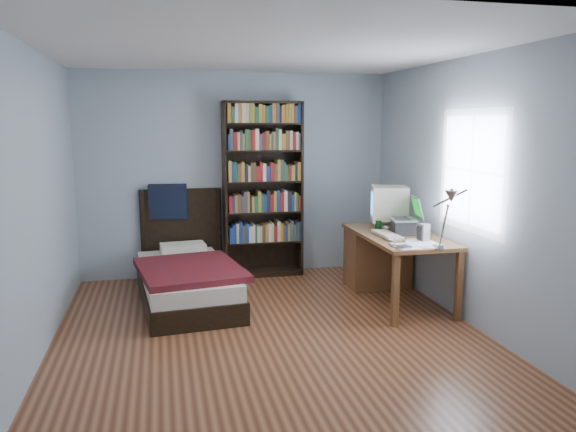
% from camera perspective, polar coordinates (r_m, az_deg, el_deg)
% --- Properties ---
extents(room, '(4.20, 4.24, 2.50)m').
position_cam_1_polar(room, '(4.94, -1.74, 2.04)').
color(room, '#592D1A').
rests_on(room, ground).
extents(desk, '(0.75, 1.51, 0.73)m').
position_cam_1_polar(desk, '(6.46, 9.54, -3.87)').
color(desk, brown).
rests_on(desk, floor).
extents(crt_monitor, '(0.51, 0.47, 0.47)m').
position_cam_1_polar(crt_monitor, '(6.38, 10.14, 1.25)').
color(crt_monitor, beige).
rests_on(crt_monitor, desk).
extents(laptop, '(0.37, 0.36, 0.39)m').
position_cam_1_polar(laptop, '(6.03, 11.79, -0.76)').
color(laptop, '#2D2D30').
rests_on(laptop, desk).
extents(desk_lamp, '(0.23, 0.52, 0.61)m').
position_cam_1_polar(desk_lamp, '(4.94, 16.13, 1.35)').
color(desk_lamp, '#99999E').
rests_on(desk_lamp, desk).
extents(keyboard, '(0.18, 0.46, 0.04)m').
position_cam_1_polar(keyboard, '(5.89, 10.05, -1.89)').
color(keyboard, beige).
rests_on(keyboard, desk).
extents(speaker, '(0.11, 0.11, 0.17)m').
position_cam_1_polar(speaker, '(5.71, 13.64, -1.65)').
color(speaker, gray).
rests_on(speaker, desk).
extents(soda_can, '(0.06, 0.06, 0.11)m').
position_cam_1_polar(soda_can, '(6.18, 9.12, -0.93)').
color(soda_can, '#083D11').
rests_on(soda_can, desk).
extents(mouse, '(0.07, 0.12, 0.04)m').
position_cam_1_polar(mouse, '(6.25, 9.85, -1.19)').
color(mouse, silver).
rests_on(mouse, desk).
extents(phone_silver, '(0.05, 0.09, 0.02)m').
position_cam_1_polar(phone_silver, '(5.64, 10.48, -2.45)').
color(phone_silver, silver).
rests_on(phone_silver, desk).
extents(phone_grey, '(0.06, 0.10, 0.02)m').
position_cam_1_polar(phone_grey, '(5.45, 10.57, -2.86)').
color(phone_grey, gray).
rests_on(phone_grey, desk).
extents(external_drive, '(0.13, 0.13, 0.02)m').
position_cam_1_polar(external_drive, '(5.35, 11.70, -3.12)').
color(external_drive, gray).
rests_on(external_drive, desk).
extents(bookshelf, '(0.96, 0.30, 2.14)m').
position_cam_1_polar(bookshelf, '(6.90, -2.58, 2.70)').
color(bookshelf, black).
rests_on(bookshelf, floor).
extents(bed, '(1.16, 2.04, 1.16)m').
position_cam_1_polar(bed, '(6.18, -10.34, -5.98)').
color(bed, black).
rests_on(bed, floor).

